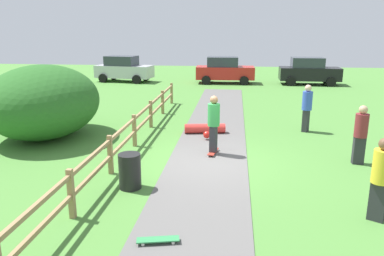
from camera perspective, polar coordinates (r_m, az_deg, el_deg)
ground_plane at (r=11.61m, az=2.35°, el=-5.03°), size 60.00×60.00×0.00m
asphalt_path at (r=11.60m, az=2.35°, el=-4.98°), size 2.40×28.00×0.02m
wooden_fence at (r=11.86m, az=-10.25°, el=-1.44°), size 0.12×18.12×1.10m
bush_large at (r=14.85m, az=-21.42°, el=3.69°), size 3.90×4.68×2.67m
trash_bin at (r=9.72m, az=-9.31°, el=-6.41°), size 0.56×0.56×0.90m
skater_riding at (r=11.96m, az=3.27°, el=0.95°), size 0.44×0.82×1.88m
skater_fallen at (r=14.51m, az=1.97°, el=-0.14°), size 1.59×1.31×0.36m
skateboard_loose at (r=7.44m, az=-5.13°, el=-16.35°), size 0.82×0.37×0.08m
bystander_maroon at (r=12.17m, az=23.99°, el=-0.55°), size 0.38×0.38×1.77m
bystander_blue at (r=15.33m, az=16.86°, el=3.20°), size 0.51×0.51×1.84m
bystander_yellow at (r=8.74m, az=26.49°, el=-6.42°), size 0.52×0.52×1.80m
parked_car_black at (r=28.65m, az=17.13°, el=8.16°), size 4.23×2.06×1.92m
parked_car_red at (r=28.18m, az=4.88°, el=8.66°), size 4.26×2.12×1.92m
parked_car_silver at (r=29.40m, az=-10.22°, el=8.73°), size 4.41×2.47×1.92m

